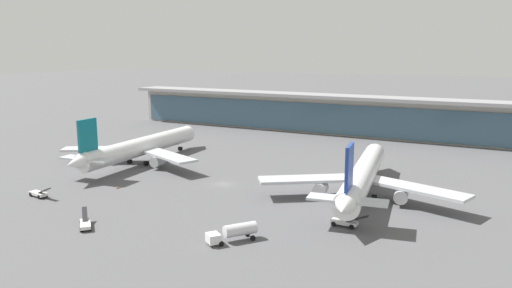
% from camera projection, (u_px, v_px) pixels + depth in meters
% --- Properties ---
extents(ground_plane, '(1200.00, 1200.00, 0.00)m').
position_uv_depth(ground_plane, '(223.00, 184.00, 116.55)').
color(ground_plane, '#515154').
extents(airliner_left_stand, '(44.03, 57.44, 15.29)m').
position_uv_depth(airliner_left_stand, '(140.00, 147.00, 137.31)').
color(airliner_left_stand, white).
rests_on(airliner_left_stand, ground).
extents(airliner_centre_stand, '(43.62, 57.28, 15.29)m').
position_uv_depth(airliner_centre_stand, '(363.00, 176.00, 105.24)').
color(airliner_centre_stand, white).
rests_on(airliner_centre_stand, ground).
extents(service_truck_near_nose_white, '(5.98, 5.53, 2.70)m').
position_uv_depth(service_truck_near_nose_white, '(85.00, 223.00, 87.48)').
color(service_truck_near_nose_white, silver).
rests_on(service_truck_near_nose_white, ground).
extents(service_truck_under_wing_white, '(6.92, 2.48, 2.70)m').
position_uv_depth(service_truck_under_wing_white, '(39.00, 194.00, 106.03)').
color(service_truck_under_wing_white, silver).
rests_on(service_truck_under_wing_white, ground).
extents(service_truck_mid_apron_white, '(6.87, 8.28, 2.95)m').
position_uv_depth(service_truck_mid_apron_white, '(234.00, 232.00, 81.05)').
color(service_truck_mid_apron_white, silver).
rests_on(service_truck_mid_apron_white, ground).
extents(service_truck_on_taxiway_white, '(6.82, 1.98, 2.70)m').
position_uv_depth(service_truck_on_taxiway_white, '(345.00, 222.00, 88.12)').
color(service_truck_on_taxiway_white, silver).
rests_on(service_truck_on_taxiway_white, ground).
extents(terminal_building, '(183.66, 12.80, 15.20)m').
position_uv_depth(terminal_building, '(337.00, 114.00, 186.27)').
color(terminal_building, '#B2ADA3').
rests_on(terminal_building, ground).
extents(safety_cone_alpha, '(0.62, 0.62, 0.70)m').
position_uv_depth(safety_cone_alpha, '(118.00, 187.00, 112.88)').
color(safety_cone_alpha, orange).
rests_on(safety_cone_alpha, ground).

